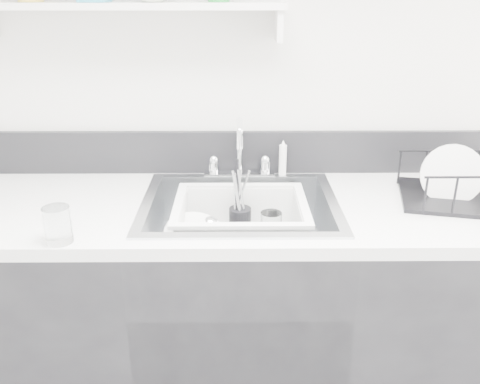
{
  "coord_description": "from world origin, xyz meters",
  "views": [
    {
      "loc": [
        -0.01,
        -0.33,
        1.58
      ],
      "look_at": [
        0.0,
        1.14,
        0.98
      ],
      "focal_mm": 38.0,
      "sensor_mm": 36.0,
      "label": 1
    }
  ],
  "objects_px": {
    "sink": "(240,228)",
    "wash_tub": "(241,225)",
    "dish_rack": "(466,181)",
    "counter_run": "(240,320)"
  },
  "relations": [
    {
      "from": "sink",
      "to": "wash_tub",
      "type": "xyz_separation_m",
      "value": [
        0.0,
        0.01,
        0.01
      ]
    },
    {
      "from": "dish_rack",
      "to": "wash_tub",
      "type": "bearing_deg",
      "value": -166.37
    },
    {
      "from": "wash_tub",
      "to": "dish_rack",
      "type": "distance_m",
      "value": 0.75
    },
    {
      "from": "wash_tub",
      "to": "sink",
      "type": "bearing_deg",
      "value": -117.57
    },
    {
      "from": "counter_run",
      "to": "sink",
      "type": "bearing_deg",
      "value": 0.0
    },
    {
      "from": "counter_run",
      "to": "dish_rack",
      "type": "height_order",
      "value": "dish_rack"
    },
    {
      "from": "wash_tub",
      "to": "dish_rack",
      "type": "xyz_separation_m",
      "value": [
        0.74,
        0.01,
        0.15
      ]
    },
    {
      "from": "sink",
      "to": "wash_tub",
      "type": "height_order",
      "value": "sink"
    },
    {
      "from": "counter_run",
      "to": "dish_rack",
      "type": "xyz_separation_m",
      "value": [
        0.74,
        0.02,
        0.53
      ]
    },
    {
      "from": "wash_tub",
      "to": "counter_run",
      "type": "bearing_deg",
      "value": -117.57
    }
  ]
}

